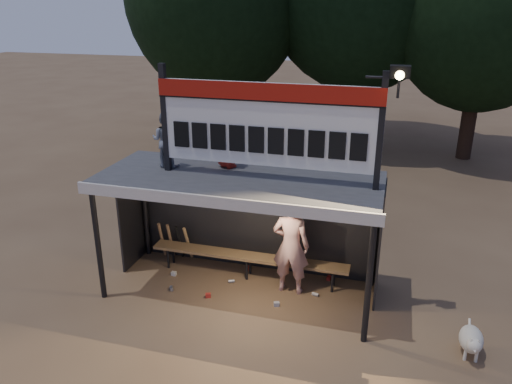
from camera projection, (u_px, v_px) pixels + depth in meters
ground at (240, 290)px, 9.58m from camera, size 80.00×80.00×0.00m
player at (291, 246)px, 9.25m from camera, size 0.71×0.48×1.91m
child_a at (165, 140)px, 9.11m from camera, size 0.52×0.42×1.02m
child_b at (227, 142)px, 9.09m from camera, size 0.55×0.50×0.95m
dugout_shelter at (243, 197)px, 9.14m from camera, size 5.10×2.08×2.32m
scoreboard_assembly at (270, 122)px, 8.25m from camera, size 4.10×0.27×1.99m
bench at (248, 257)px, 9.92m from camera, size 4.00×0.35×0.48m
tree_right at (487, 2)px, 15.90m from camera, size 6.08×6.08×8.72m
dog at (471, 340)px, 7.73m from camera, size 0.36×0.81×0.49m
bats at (175, 241)px, 10.60m from camera, size 0.68×0.35×0.84m
litter at (244, 285)px, 9.69m from camera, size 3.15×1.36×0.08m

